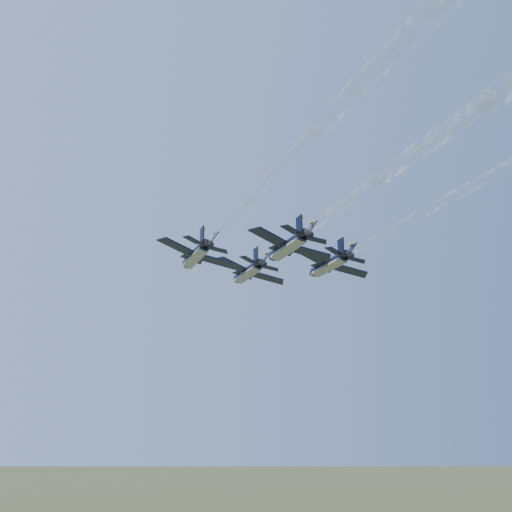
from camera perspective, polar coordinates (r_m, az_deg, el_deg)
name	(u,v)px	position (r m, az deg, el deg)	size (l,w,h in m)	color
jet_lead	(248,272)	(118.54, -0.66, -1.30)	(12.08, 16.12, 4.68)	black
jet_left	(196,255)	(106.07, -4.84, 0.06)	(12.08, 16.12, 4.68)	black
jet_right	(329,265)	(112.99, 5.83, -0.69)	(12.08, 16.12, 4.68)	black
jet_slot	(288,246)	(100.07, 2.55, 0.78)	(12.08, 16.12, 4.68)	black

